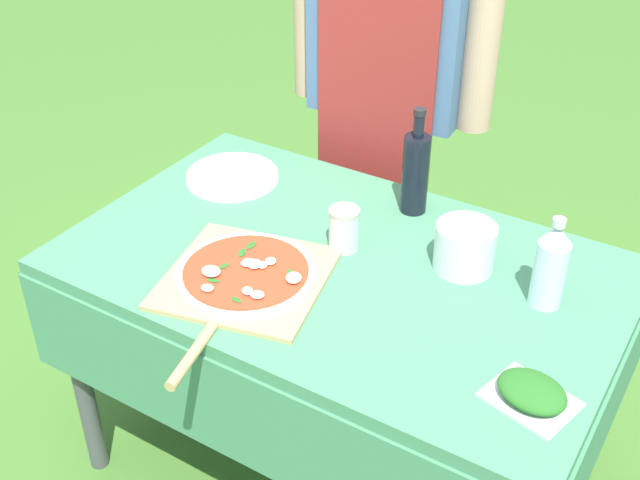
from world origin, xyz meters
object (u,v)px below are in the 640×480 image
(oil_bottle, at_px, (415,172))
(sauce_jar, at_px, (344,231))
(pizza_on_peel, at_px, (245,277))
(herb_container, at_px, (532,393))
(person_cook, at_px, (390,63))
(water_bottle, at_px, (551,265))
(prep_table, at_px, (340,292))
(plate_stack, at_px, (232,176))
(mixing_tub, at_px, (465,247))

(oil_bottle, bearing_deg, sauce_jar, -104.82)
(pizza_on_peel, height_order, herb_container, same)
(person_cook, distance_m, water_bottle, 0.88)
(person_cook, height_order, pizza_on_peel, person_cook)
(water_bottle, bearing_deg, pizza_on_peel, -154.62)
(prep_table, relative_size, oil_bottle, 4.62)
(pizza_on_peel, xyz_separation_m, plate_stack, (-0.32, 0.38, -0.00))
(person_cook, distance_m, oil_bottle, 0.44)
(mixing_tub, bearing_deg, person_cook, 133.12)
(oil_bottle, height_order, mixing_tub, oil_bottle)
(pizza_on_peel, bearing_deg, plate_stack, 117.35)
(mixing_tub, bearing_deg, water_bottle, -8.23)
(oil_bottle, relative_size, plate_stack, 1.11)
(prep_table, relative_size, mixing_tub, 9.38)
(oil_bottle, bearing_deg, person_cook, 127.57)
(person_cook, relative_size, water_bottle, 7.57)
(person_cook, relative_size, herb_container, 8.75)
(oil_bottle, height_order, water_bottle, oil_bottle)
(mixing_tub, distance_m, plate_stack, 0.73)
(prep_table, xyz_separation_m, sauce_jar, (-0.02, 0.05, 0.14))
(prep_table, height_order, sauce_jar, sauce_jar)
(water_bottle, distance_m, mixing_tub, 0.22)
(prep_table, height_order, oil_bottle, oil_bottle)
(prep_table, relative_size, water_bottle, 6.06)
(plate_stack, bearing_deg, oil_bottle, 13.35)
(prep_table, distance_m, water_bottle, 0.52)
(prep_table, xyz_separation_m, plate_stack, (-0.46, 0.18, 0.10))
(oil_bottle, xyz_separation_m, sauce_jar, (-0.07, -0.25, -0.07))
(pizza_on_peel, xyz_separation_m, sauce_jar, (0.12, 0.25, 0.03))
(pizza_on_peel, relative_size, sauce_jar, 5.36)
(pizza_on_peel, bearing_deg, herb_container, -14.53)
(plate_stack, height_order, sauce_jar, sauce_jar)
(pizza_on_peel, xyz_separation_m, oil_bottle, (0.19, 0.50, 0.10))
(pizza_on_peel, height_order, oil_bottle, oil_bottle)
(prep_table, distance_m, sauce_jar, 0.16)
(prep_table, distance_m, person_cook, 0.75)
(herb_container, bearing_deg, oil_bottle, 134.48)
(person_cook, height_order, water_bottle, person_cook)
(prep_table, height_order, herb_container, herb_container)
(prep_table, distance_m, plate_stack, 0.51)
(herb_container, distance_m, plate_stack, 1.09)
(herb_container, distance_m, mixing_tub, 0.45)
(prep_table, relative_size, plate_stack, 5.14)
(prep_table, height_order, person_cook, person_cook)
(person_cook, bearing_deg, mixing_tub, 129.50)
(person_cook, bearing_deg, plate_stack, 57.06)
(mixing_tub, bearing_deg, prep_table, -153.31)
(plate_stack, bearing_deg, water_bottle, -5.09)
(prep_table, bearing_deg, herb_container, -21.08)
(oil_bottle, distance_m, water_bottle, 0.47)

